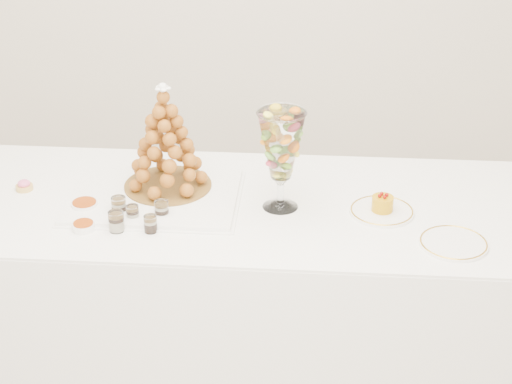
{
  "coord_description": "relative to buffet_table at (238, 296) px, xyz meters",
  "views": [
    {
      "loc": [
        0.21,
        -2.5,
        2.38
      ],
      "look_at": [
        0.1,
        0.22,
        0.94
      ],
      "focal_mm": 60.0,
      "sensor_mm": 36.0,
      "label": 1
    }
  ],
  "objects": [
    {
      "name": "buffet_table",
      "position": [
        0.0,
        0.0,
        0.0
      ],
      "size": [
        2.25,
        0.97,
        0.84
      ],
      "rotation": [
        0.0,
        0.0,
        -0.04
      ],
      "color": "white",
      "rests_on": "ground"
    },
    {
      "name": "macaron_vase",
      "position": [
        0.16,
        -0.02,
        0.67
      ],
      "size": [
        0.17,
        0.17,
        0.38
      ],
      "color": "white",
      "rests_on": "buffet_table"
    },
    {
      "name": "cake_plate",
      "position": [
        0.54,
        -0.05,
        0.43
      ],
      "size": [
        0.24,
        0.24,
        0.01
      ],
      "primitive_type": "cylinder",
      "color": "white",
      "rests_on": "buffet_table"
    },
    {
      "name": "mousse_cake",
      "position": [
        0.54,
        -0.05,
        0.46
      ],
      "size": [
        0.08,
        0.08,
        0.07
      ],
      "color": "#C58C09",
      "rests_on": "cake_plate"
    },
    {
      "name": "pink_tart",
      "position": [
        -0.83,
        0.07,
        0.44
      ],
      "size": [
        0.07,
        0.07,
        0.04
      ],
      "color": "tan",
      "rests_on": "buffet_table"
    },
    {
      "name": "verrine_b",
      "position": [
        -0.37,
        -0.15,
        0.45
      ],
      "size": [
        0.05,
        0.05,
        0.06
      ],
      "primitive_type": "cylinder",
      "rotation": [
        0.0,
        0.0,
        0.06
      ],
      "color": "white",
      "rests_on": "buffet_table"
    },
    {
      "name": "verrine_d",
      "position": [
        -0.41,
        -0.22,
        0.46
      ],
      "size": [
        0.06,
        0.06,
        0.07
      ],
      "primitive_type": "cylinder",
      "rotation": [
        0.0,
        0.0,
        0.0
      ],
      "color": "white",
      "rests_on": "buffet_table"
    },
    {
      "name": "verrine_e",
      "position": [
        -0.29,
        -0.22,
        0.45
      ],
      "size": [
        0.05,
        0.05,
        0.06
      ],
      "primitive_type": "cylinder",
      "rotation": [
        0.0,
        0.0,
        -0.02
      ],
      "color": "white",
      "rests_on": "buffet_table"
    },
    {
      "name": "ramekin_front",
      "position": [
        -0.53,
        -0.22,
        0.43
      ],
      "size": [
        0.08,
        0.08,
        0.02
      ],
      "primitive_type": "cylinder",
      "color": "white",
      "rests_on": "buffet_table"
    },
    {
      "name": "spare_plate",
      "position": [
        0.76,
        -0.27,
        0.43
      ],
      "size": [
        0.24,
        0.24,
        0.01
      ],
      "primitive_type": "cylinder",
      "color": "white",
      "rests_on": "buffet_table"
    },
    {
      "name": "verrine_c",
      "position": [
        -0.27,
        -0.12,
        0.46
      ],
      "size": [
        0.07,
        0.07,
        0.07
      ],
      "primitive_type": "cylinder",
      "rotation": [
        0.0,
        0.0,
        0.35
      ],
      "color": "white",
      "rests_on": "buffet_table"
    },
    {
      "name": "ramekin_back",
      "position": [
        -0.56,
        -0.08,
        0.44
      ],
      "size": [
        0.1,
        0.1,
        0.03
      ],
      "primitive_type": "cylinder",
      "color": "white",
      "rests_on": "buffet_table"
    },
    {
      "name": "croquembouche",
      "position": [
        -0.27,
        0.09,
        0.65
      ],
      "size": [
        0.34,
        0.34,
        0.42
      ],
      "rotation": [
        0.0,
        0.0,
        -0.16
      ],
      "color": "brown",
      "rests_on": "lace_tray"
    },
    {
      "name": "verrine_a",
      "position": [
        -0.42,
        -0.11,
        0.46
      ],
      "size": [
        0.06,
        0.06,
        0.07
      ],
      "primitive_type": "cylinder",
      "rotation": [
        0.0,
        0.0,
        -0.14
      ],
      "color": "white",
      "rests_on": "buffet_table"
    },
    {
      "name": "lace_tray",
      "position": [
        -0.32,
        0.02,
        0.43
      ],
      "size": [
        0.64,
        0.49,
        0.02
      ],
      "primitive_type": "cube",
      "rotation": [
        0.0,
        0.0,
        -0.03
      ],
      "color": "white",
      "rests_on": "buffet_table"
    }
  ]
}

